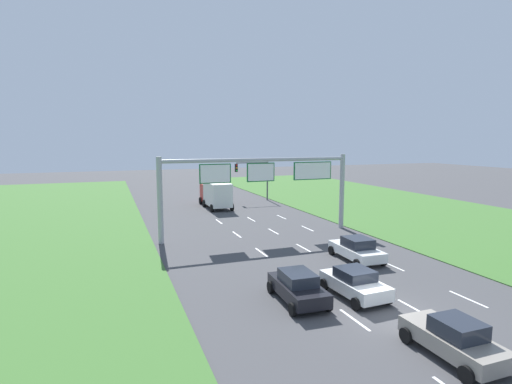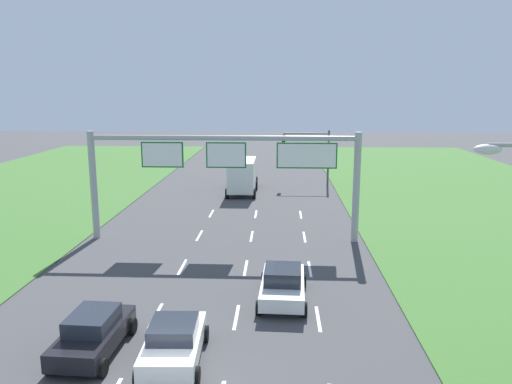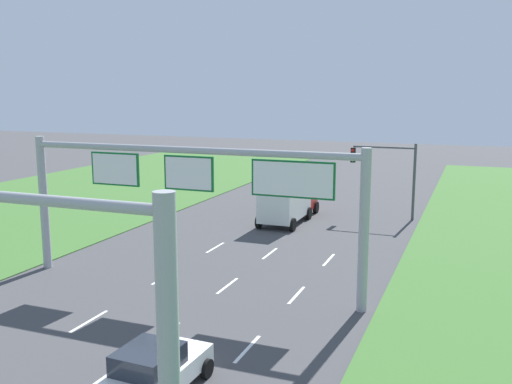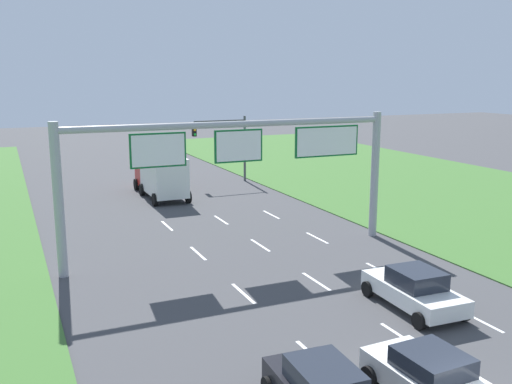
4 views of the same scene
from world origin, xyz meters
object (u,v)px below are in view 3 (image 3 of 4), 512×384
(car_mid_lane, at_px, (151,373))
(traffic_light_mast, at_px, (387,166))
(box_truck, at_px, (289,198))
(sign_gantry, at_px, (192,186))

(car_mid_lane, relative_size, traffic_light_mast, 0.81)
(box_truck, relative_size, sign_gantry, 0.43)
(sign_gantry, xyz_separation_m, traffic_light_mast, (6.19, 18.86, -1.08))
(car_mid_lane, height_order, traffic_light_mast, traffic_light_mast)
(box_truck, height_order, traffic_light_mast, traffic_light_mast)
(box_truck, bearing_deg, car_mid_lane, -81.87)
(car_mid_lane, xyz_separation_m, traffic_light_mast, (2.77, 28.18, 3.08))
(traffic_light_mast, bearing_deg, box_truck, -150.68)
(box_truck, xyz_separation_m, traffic_light_mast, (6.40, 3.60, 2.14))
(car_mid_lane, bearing_deg, sign_gantry, 112.23)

